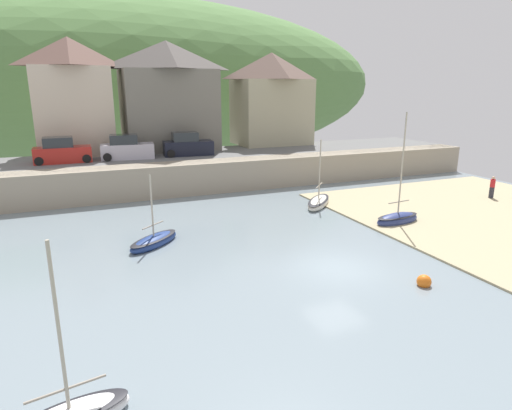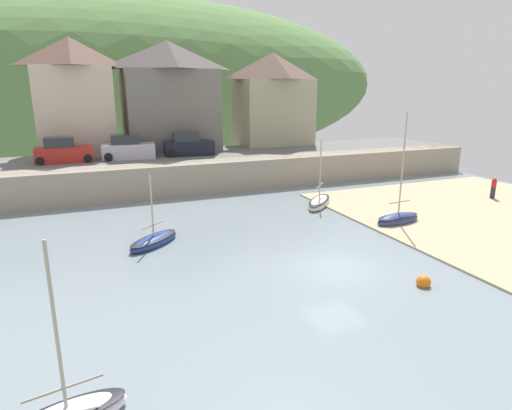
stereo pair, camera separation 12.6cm
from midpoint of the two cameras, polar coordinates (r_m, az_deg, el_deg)
The scene contains 13 objects.
quay_seawall at distance 35.40m, azimuth -4.72°, elevation 4.28°, with size 48.00×9.40×2.40m.
hillside_backdrop at distance 71.41m, azimuth -15.75°, elevation 15.01°, with size 80.00×44.00×24.39m.
waterfront_building_left at distance 40.87m, azimuth -22.59°, elevation 13.03°, with size 6.37×5.44×9.59m.
waterfront_building_centre at distance 41.70m, azimuth -11.16°, elevation 13.87°, with size 8.44×6.25×9.59m.
waterfront_building_right at distance 44.91m, azimuth 2.25°, elevation 13.75°, with size 7.34×5.71×8.87m.
sailboat_tall_mast at distance 30.72m, azimuth 8.36°, elevation 0.37°, with size 3.62×3.75×4.76m.
sailboat_white_hull at distance 23.48m, azimuth -13.03°, elevation -4.56°, with size 3.33×3.06×3.89m.
motorboat_with_cabin at distance 27.66m, azimuth 18.17°, elevation -1.74°, with size 3.22×1.48×6.83m.
parked_car_near_slipway at distance 36.69m, azimuth -23.80°, elevation 6.36°, with size 4.11×1.82×1.95m.
parked_car_by_wall at distance 36.87m, azimuth -16.30°, elevation 7.07°, with size 4.25×2.09×1.95m.
parked_car_end_of_row at distance 37.72m, azimuth -8.70°, elevation 7.66°, with size 4.22×2.02×1.95m.
person_on_slipway at distance 36.33m, azimuth 28.70°, elevation 2.14°, with size 0.34×0.34×1.62m.
mooring_buoy at distance 19.64m, azimuth 21.20°, elevation -9.36°, with size 0.59×0.59×0.59m.
Camera 2 is at (-10.39, -15.69, 7.97)m, focal length 30.63 mm.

